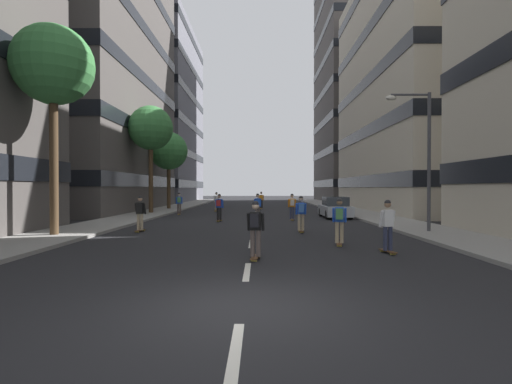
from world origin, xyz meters
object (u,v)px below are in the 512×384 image
object	(u,v)px
skater_3	(301,212)
skater_4	(258,205)
skater_6	(292,205)
skater_2	(261,199)
street_tree_mid	(151,129)
skater_7	(219,206)
skater_0	(179,202)
skater_8	(255,226)
skater_10	(216,201)
skater_1	(140,212)
streetlamp_right	(421,146)
street_tree_far	(169,151)
parked_car_near	(335,208)
skater_5	(388,224)
skater_9	(339,219)
street_tree_near	(53,67)

from	to	relation	value
skater_3	skater_4	bearing A→B (deg)	105.26
skater_6	skater_2	bearing A→B (deg)	98.12
street_tree_mid	skater_7	world-z (taller)	street_tree_mid
skater_0	skater_8	size ratio (longest dim) A/B	1.00
skater_2	skater_10	world-z (taller)	same
street_tree_mid	skater_8	distance (m)	22.91
skater_3	skater_6	bearing A→B (deg)	88.74
skater_1	skater_8	size ratio (longest dim) A/B	1.00
skater_3	skater_10	world-z (taller)	same
streetlamp_right	skater_3	size ratio (longest dim) A/B	3.65
skater_0	skater_6	distance (m)	10.22
street_tree_far	skater_3	xyz separation A→B (m)	(10.97, -19.33, -4.76)
street_tree_mid	skater_4	world-z (taller)	street_tree_mid
street_tree_mid	street_tree_far	bearing A→B (deg)	90.00
skater_1	skater_6	size ratio (longest dim) A/B	1.00
parked_car_near	skater_10	world-z (taller)	skater_10
skater_0	skater_1	distance (m)	12.29
parked_car_near	skater_3	bearing A→B (deg)	-110.47
street_tree_far	streetlamp_right	size ratio (longest dim) A/B	1.16
skater_5	skater_9	distance (m)	2.13
skater_8	skater_5	bearing A→B (deg)	15.07
street_tree_near	street_tree_mid	bearing A→B (deg)	90.00
skater_2	skater_4	bearing A→B (deg)	-91.32
street_tree_mid	skater_7	size ratio (longest dim) A/B	4.93
skater_4	street_tree_near	bearing A→B (deg)	-131.49
parked_car_near	skater_2	world-z (taller)	skater_2
parked_car_near	skater_8	distance (m)	17.36
street_tree_mid	skater_10	size ratio (longest dim) A/B	4.93
skater_2	skater_3	world-z (taller)	same
skater_0	skater_9	distance (m)	19.27
skater_3	skater_5	world-z (taller)	same
street_tree_far	skater_7	xyz separation A→B (m)	(6.34, -13.21, -4.76)
skater_3	skater_4	size ratio (longest dim) A/B	1.00
streetlamp_right	skater_4	xyz separation A→B (m)	(-7.73, 8.46, -3.15)
skater_8	skater_7	bearing A→B (deg)	100.50
skater_2	skater_4	distance (m)	13.17
parked_car_near	skater_4	bearing A→B (deg)	-166.62
street_tree_near	street_tree_far	bearing A→B (deg)	90.00
streetlamp_right	skater_3	distance (m)	6.42
skater_1	skater_5	world-z (taller)	same
skater_3	skater_8	xyz separation A→B (m)	(-2.15, -7.23, 0.00)
skater_7	skater_8	world-z (taller)	same
skater_0	streetlamp_right	bearing A→B (deg)	-42.74
skater_4	skater_10	world-z (taller)	same
street_tree_far	skater_9	xyz separation A→B (m)	(11.95, -23.66, -4.76)
skater_9	skater_2	bearing A→B (deg)	96.36
skater_7	skater_3	bearing A→B (deg)	-52.92
skater_0	skater_2	world-z (taller)	same
parked_car_near	street_tree_near	xyz separation A→B (m)	(-14.40, -11.30, 6.73)
skater_0	skater_5	bearing A→B (deg)	-59.86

